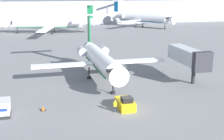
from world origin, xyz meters
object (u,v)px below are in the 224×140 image
(luggage_cart, at_px, (3,108))
(airplane_parked_far_right, at_px, (141,18))
(jet_bridge, at_px, (189,56))
(airplane_main, at_px, (100,59))
(pushback_tug, at_px, (125,103))
(airplane_parked_far_left, at_px, (50,23))
(traffic_cone_left, at_px, (43,108))
(worker_near_tug, at_px, (115,106))

(luggage_cart, height_order, airplane_parked_far_right, airplane_parked_far_right)
(luggage_cart, distance_m, jet_bridge, 32.82)
(airplane_main, xyz_separation_m, airplane_parked_far_right, (35.51, 78.52, 0.50))
(pushback_tug, relative_size, luggage_cart, 1.37)
(airplane_parked_far_left, relative_size, airplane_parked_far_right, 1.32)
(airplane_parked_far_right, height_order, jet_bridge, airplane_parked_far_right)
(airplane_parked_far_right, relative_size, jet_bridge, 2.56)
(pushback_tug, relative_size, jet_bridge, 0.35)
(traffic_cone_left, relative_size, jet_bridge, 0.06)
(airplane_parked_far_left, distance_m, airplane_parked_far_right, 42.24)
(airplane_parked_far_left, xyz_separation_m, airplane_parked_far_right, (40.77, 11.05, 0.44))
(luggage_cart, bearing_deg, airplane_parked_far_right, 60.97)
(airplane_main, height_order, luggage_cart, airplane_main)
(luggage_cart, distance_m, worker_near_tug, 14.69)
(luggage_cart, bearing_deg, pushback_tug, -4.67)
(pushback_tug, height_order, airplane_parked_far_right, airplane_parked_far_right)
(pushback_tug, xyz_separation_m, airplane_parked_far_left, (-5.43, 83.13, 3.11))
(pushback_tug, distance_m, jet_bridge, 18.87)
(worker_near_tug, distance_m, airplane_parked_far_right, 102.14)
(worker_near_tug, distance_m, jet_bridge, 20.74)
(airplane_main, bearing_deg, airplane_parked_far_left, 94.46)
(luggage_cart, xyz_separation_m, jet_bridge, (31.26, 9.43, 3.37))
(worker_near_tug, xyz_separation_m, jet_bridge, (16.74, 11.71, 3.57))
(jet_bridge, bearing_deg, pushback_tug, -144.44)
(traffic_cone_left, xyz_separation_m, airplane_parked_far_right, (46.47, 92.17, 3.98))
(luggage_cart, height_order, worker_near_tug, luggage_cart)
(pushback_tug, height_order, luggage_cart, luggage_cart)
(airplane_main, distance_m, traffic_cone_left, 17.85)
(airplane_main, xyz_separation_m, luggage_cart, (-16.04, -14.34, -2.70))
(jet_bridge, bearing_deg, luggage_cart, -163.21)
(airplane_parked_far_left, bearing_deg, jet_bridge, -74.20)
(luggage_cart, relative_size, airplane_parked_far_right, 0.10)
(airplane_parked_far_left, height_order, jet_bridge, airplane_parked_far_left)
(airplane_main, height_order, pushback_tug, airplane_main)
(worker_near_tug, height_order, airplane_parked_far_right, airplane_parked_far_right)
(airplane_main, height_order, airplane_parked_far_right, airplane_parked_far_right)
(worker_near_tug, bearing_deg, traffic_cone_left, 162.60)
(worker_near_tug, bearing_deg, airplane_parked_far_left, 92.54)
(luggage_cart, bearing_deg, traffic_cone_left, 7.68)
(worker_near_tug, distance_m, airplane_parked_far_left, 84.22)
(airplane_main, distance_m, jet_bridge, 16.01)
(traffic_cone_left, bearing_deg, airplane_main, 51.24)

